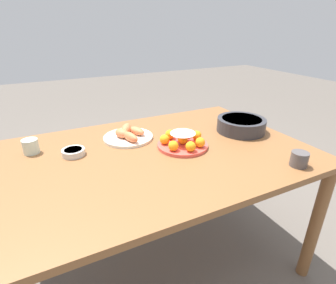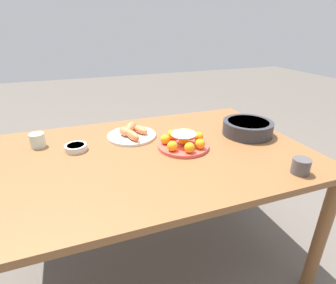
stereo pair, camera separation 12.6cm
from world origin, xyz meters
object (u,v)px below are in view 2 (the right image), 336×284
Objects in this scene: serving_bowl at (248,127)px; sauce_bowl at (76,147)px; dining_table at (153,166)px; cake_plate at (183,142)px; seafood_platter at (132,133)px; cup_far at (37,140)px; cup_near at (301,166)px.

sauce_bowl is at bearing 172.99° from serving_bowl.
dining_table is at bearing -177.14° from serving_bowl.
cake_plate is 2.40× the size of sauce_bowl.
cake_plate reaches higher than seafood_platter.
sauce_bowl is at bearing -32.20° from cup_far.
sauce_bowl reaches higher than dining_table.
sauce_bowl is at bearing 163.80° from cake_plate.
dining_table is 20.59× the size of cup_near.
dining_table is 0.38m from sauce_bowl.
dining_table is 0.24m from seafood_platter.
sauce_bowl is 1.01m from cup_near.
dining_table is 20.88× the size of cup_far.
serving_bowl is at bearing 2.86° from dining_table.
sauce_bowl is (-0.90, 0.11, -0.03)m from serving_bowl.
serving_bowl is 3.71× the size of cup_near.
cake_plate is at bearing -174.94° from serving_bowl.
dining_table is at bearing -22.01° from sauce_bowl.
cup_near reaches higher than seafood_platter.
cup_far is at bearing 159.28° from cake_plate.
cup_near is at bearing -96.04° from serving_bowl.
seafood_platter is at bearing 163.28° from serving_bowl.
sauce_bowl is at bearing -166.19° from seafood_platter.
serving_bowl is at bearing -16.72° from seafood_platter.
seafood_platter is at bearing 133.93° from cake_plate.
cup_far is (-0.52, 0.25, 0.11)m from dining_table.
cup_far reaches higher than dining_table.
serving_bowl reaches higher than cup_far.
seafood_platter is (-0.21, 0.22, -0.01)m from cake_plate.
cup_far is at bearing 154.34° from dining_table.
seafood_platter is at bearing 13.81° from sauce_bowl.
serving_bowl is 2.56× the size of sauce_bowl.
seafood_platter is 3.65× the size of cup_far.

